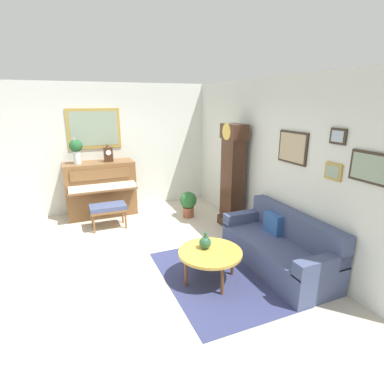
{
  "coord_description": "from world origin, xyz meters",
  "views": [
    {
      "loc": [
        4.37,
        -0.84,
        2.43
      ],
      "look_at": [
        -0.22,
        1.1,
        0.93
      ],
      "focal_mm": 28.46,
      "sensor_mm": 36.0,
      "label": 1
    }
  ],
  "objects_px": {
    "coffee_table": "(210,253)",
    "potted_plant": "(188,203)",
    "piano_bench": "(108,208)",
    "couch": "(280,248)",
    "mantel_clock": "(108,154)",
    "green_jug": "(205,243)",
    "grandfather_clock": "(232,180)",
    "piano": "(101,189)",
    "flower_vase": "(76,149)"
  },
  "relations": [
    {
      "from": "piano_bench",
      "to": "green_jug",
      "type": "relative_size",
      "value": 2.92
    },
    {
      "from": "couch",
      "to": "potted_plant",
      "type": "height_order",
      "value": "couch"
    },
    {
      "from": "couch",
      "to": "potted_plant",
      "type": "relative_size",
      "value": 3.39
    },
    {
      "from": "grandfather_clock",
      "to": "couch",
      "type": "relative_size",
      "value": 1.07
    },
    {
      "from": "piano_bench",
      "to": "grandfather_clock",
      "type": "xyz_separation_m",
      "value": [
        0.85,
        2.27,
        0.56
      ]
    },
    {
      "from": "piano_bench",
      "to": "potted_plant",
      "type": "height_order",
      "value": "potted_plant"
    },
    {
      "from": "piano_bench",
      "to": "coffee_table",
      "type": "xyz_separation_m",
      "value": [
        2.43,
        1.03,
        0.01
      ]
    },
    {
      "from": "grandfather_clock",
      "to": "mantel_clock",
      "type": "relative_size",
      "value": 5.34
    },
    {
      "from": "piano",
      "to": "piano_bench",
      "type": "distance_m",
      "value": 0.84
    },
    {
      "from": "green_jug",
      "to": "piano_bench",
      "type": "bearing_deg",
      "value": -156.65
    },
    {
      "from": "piano",
      "to": "coffee_table",
      "type": "distance_m",
      "value": 3.41
    },
    {
      "from": "grandfather_clock",
      "to": "coffee_table",
      "type": "distance_m",
      "value": 2.08
    },
    {
      "from": "piano_bench",
      "to": "grandfather_clock",
      "type": "bearing_deg",
      "value": 69.49
    },
    {
      "from": "flower_vase",
      "to": "green_jug",
      "type": "relative_size",
      "value": 2.42
    },
    {
      "from": "green_jug",
      "to": "piano",
      "type": "bearing_deg",
      "value": -161.97
    },
    {
      "from": "coffee_table",
      "to": "potted_plant",
      "type": "height_order",
      "value": "potted_plant"
    },
    {
      "from": "coffee_table",
      "to": "green_jug",
      "type": "relative_size",
      "value": 3.67
    },
    {
      "from": "coffee_table",
      "to": "green_jug",
      "type": "xyz_separation_m",
      "value": [
        -0.11,
        -0.03,
        0.12
      ]
    },
    {
      "from": "coffee_table",
      "to": "green_jug",
      "type": "bearing_deg",
      "value": -164.43
    },
    {
      "from": "piano_bench",
      "to": "potted_plant",
      "type": "distance_m",
      "value": 1.68
    },
    {
      "from": "piano",
      "to": "green_jug",
      "type": "height_order",
      "value": "piano"
    },
    {
      "from": "couch",
      "to": "mantel_clock",
      "type": "bearing_deg",
      "value": -149.34
    },
    {
      "from": "piano",
      "to": "couch",
      "type": "distance_m",
      "value": 3.97
    },
    {
      "from": "coffee_table",
      "to": "grandfather_clock",
      "type": "bearing_deg",
      "value": 141.95
    },
    {
      "from": "coffee_table",
      "to": "flower_vase",
      "type": "distance_m",
      "value": 3.71
    },
    {
      "from": "piano",
      "to": "piano_bench",
      "type": "relative_size",
      "value": 2.06
    },
    {
      "from": "mantel_clock",
      "to": "flower_vase",
      "type": "bearing_deg",
      "value": -90.05
    },
    {
      "from": "piano",
      "to": "mantel_clock",
      "type": "xyz_separation_m",
      "value": [
        0.0,
        0.21,
        0.75
      ]
    },
    {
      "from": "couch",
      "to": "flower_vase",
      "type": "bearing_deg",
      "value": -141.99
    },
    {
      "from": "mantel_clock",
      "to": "green_jug",
      "type": "xyz_separation_m",
      "value": [
        3.14,
        0.81,
        -0.81
      ]
    },
    {
      "from": "piano_bench",
      "to": "flower_vase",
      "type": "relative_size",
      "value": 1.21
    },
    {
      "from": "grandfather_clock",
      "to": "mantel_clock",
      "type": "distance_m",
      "value": 2.68
    },
    {
      "from": "flower_vase",
      "to": "mantel_clock",
      "type": "bearing_deg",
      "value": 89.95
    },
    {
      "from": "mantel_clock",
      "to": "potted_plant",
      "type": "distance_m",
      "value": 2.0
    },
    {
      "from": "flower_vase",
      "to": "grandfather_clock",
      "type": "bearing_deg",
      "value": 58.37
    },
    {
      "from": "mantel_clock",
      "to": "flower_vase",
      "type": "distance_m",
      "value": 0.64
    },
    {
      "from": "piano",
      "to": "flower_vase",
      "type": "distance_m",
      "value": 0.99
    },
    {
      "from": "piano",
      "to": "couch",
      "type": "bearing_deg",
      "value": 33.28
    },
    {
      "from": "piano",
      "to": "potted_plant",
      "type": "relative_size",
      "value": 2.57
    },
    {
      "from": "flower_vase",
      "to": "green_jug",
      "type": "height_order",
      "value": "flower_vase"
    },
    {
      "from": "coffee_table",
      "to": "green_jug",
      "type": "height_order",
      "value": "green_jug"
    },
    {
      "from": "flower_vase",
      "to": "green_jug",
      "type": "bearing_deg",
      "value": 24.59
    },
    {
      "from": "piano",
      "to": "piano_bench",
      "type": "bearing_deg",
      "value": 1.36
    },
    {
      "from": "grandfather_clock",
      "to": "piano_bench",
      "type": "bearing_deg",
      "value": -110.51
    },
    {
      "from": "grandfather_clock",
      "to": "potted_plant",
      "type": "height_order",
      "value": "grandfather_clock"
    },
    {
      "from": "grandfather_clock",
      "to": "flower_vase",
      "type": "height_order",
      "value": "grandfather_clock"
    },
    {
      "from": "coffee_table",
      "to": "piano",
      "type": "bearing_deg",
      "value": -162.05
    },
    {
      "from": "flower_vase",
      "to": "green_jug",
      "type": "distance_m",
      "value": 3.58
    },
    {
      "from": "coffee_table",
      "to": "mantel_clock",
      "type": "distance_m",
      "value": 3.47
    },
    {
      "from": "potted_plant",
      "to": "flower_vase",
      "type": "bearing_deg",
      "value": -112.41
    }
  ]
}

